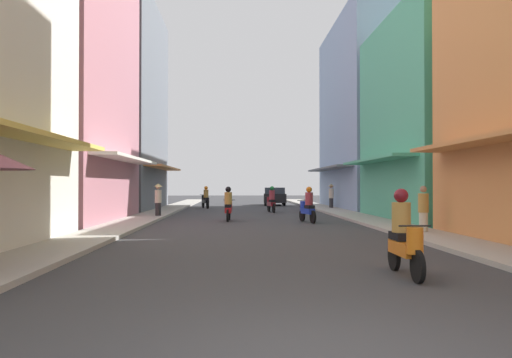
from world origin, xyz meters
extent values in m
plane|color=#38383A|center=(0.00, 20.42, 0.00)|extent=(107.45, 107.45, 0.00)
cube|color=#ADA89E|center=(-5.23, 20.42, 0.06)|extent=(1.75, 56.84, 0.12)
cube|color=#ADA89E|center=(5.23, 20.42, 0.06)|extent=(1.75, 56.84, 0.12)
cube|color=#B7727F|center=(-9.10, 17.78, 6.97)|extent=(6.00, 9.76, 13.95)
cube|color=silver|center=(-5.60, 17.78, 2.80)|extent=(1.10, 8.78, 0.12)
cube|color=slate|center=(-9.10, 28.68, 6.82)|extent=(6.00, 10.79, 13.64)
cube|color=#D88C4C|center=(-5.60, 28.68, 2.80)|extent=(1.10, 9.71, 0.12)
cube|color=#4CB28C|center=(9.10, 18.09, 4.69)|extent=(6.00, 9.44, 9.39)
cube|color=#4CB28C|center=(5.60, 18.09, 2.80)|extent=(1.10, 8.49, 0.12)
cube|color=#8CA5CC|center=(9.10, 29.84, 6.53)|extent=(6.00, 12.71, 13.07)
cube|color=slate|center=(5.60, 29.84, 2.80)|extent=(1.10, 11.44, 0.12)
cylinder|color=black|center=(-1.12, 18.84, 0.28)|extent=(0.11, 0.56, 0.56)
cylinder|color=black|center=(-1.18, 17.60, 0.28)|extent=(0.11, 0.56, 0.56)
cube|color=red|center=(-1.16, 18.17, 0.50)|extent=(0.33, 1.01, 0.24)
cube|color=black|center=(-1.17, 17.97, 0.70)|extent=(0.31, 0.57, 0.14)
cylinder|color=red|center=(-1.13, 18.72, 0.70)|extent=(0.28, 0.28, 0.45)
cylinder|color=black|center=(-1.13, 18.72, 0.95)|extent=(0.55, 0.06, 0.03)
cylinder|color=#BF8C3F|center=(-1.16, 18.02, 1.05)|extent=(0.34, 0.34, 0.55)
sphere|color=black|center=(-1.16, 18.02, 1.45)|extent=(0.26, 0.26, 0.26)
cylinder|color=black|center=(2.18, 17.82, 0.28)|extent=(0.21, 0.56, 0.56)
cylinder|color=black|center=(2.48, 16.61, 0.28)|extent=(0.21, 0.56, 0.56)
cube|color=#1E38B7|center=(2.35, 17.17, 0.50)|extent=(0.51, 1.04, 0.24)
cube|color=black|center=(2.39, 16.97, 0.70)|extent=(0.41, 0.61, 0.14)
cylinder|color=#1E38B7|center=(2.21, 17.70, 0.70)|extent=(0.28, 0.28, 0.45)
cylinder|color=black|center=(2.21, 17.70, 0.95)|extent=(0.54, 0.16, 0.03)
cylinder|color=#99333F|center=(2.38, 17.02, 1.05)|extent=(0.34, 0.34, 0.55)
sphere|color=orange|center=(2.38, 17.02, 1.45)|extent=(0.26, 0.26, 0.26)
cylinder|color=black|center=(1.21, 25.96, 0.28)|extent=(0.17, 0.57, 0.56)
cylinder|color=black|center=(1.42, 24.73, 0.28)|extent=(0.17, 0.57, 0.56)
cube|color=maroon|center=(1.32, 25.30, 0.50)|extent=(0.44, 1.03, 0.24)
cube|color=black|center=(1.35, 25.10, 0.70)|extent=(0.37, 0.60, 0.14)
cylinder|color=maroon|center=(1.23, 25.84, 0.70)|extent=(0.28, 0.28, 0.45)
cylinder|color=black|center=(1.23, 25.84, 0.95)|extent=(0.55, 0.12, 0.03)
cylinder|color=#99333F|center=(1.35, 25.15, 1.05)|extent=(0.34, 0.34, 0.55)
sphere|color=#197233|center=(1.35, 25.15, 1.45)|extent=(0.26, 0.26, 0.26)
cylinder|color=black|center=(2.23, 3.72, 0.28)|extent=(0.08, 0.56, 0.56)
cylinder|color=black|center=(2.23, 4.97, 0.28)|extent=(0.08, 0.56, 0.56)
cube|color=orange|center=(2.23, 4.39, 0.50)|extent=(0.28, 1.00, 0.24)
cube|color=black|center=(2.23, 4.59, 0.70)|extent=(0.28, 0.56, 0.14)
cylinder|color=orange|center=(2.23, 3.84, 0.70)|extent=(0.28, 0.28, 0.45)
cylinder|color=black|center=(2.23, 3.84, 0.95)|extent=(0.55, 0.03, 0.03)
cylinder|color=#BF8C3F|center=(2.23, 4.54, 1.05)|extent=(0.34, 0.34, 0.55)
sphere|color=maroon|center=(2.23, 4.54, 1.45)|extent=(0.26, 0.26, 0.26)
cylinder|color=black|center=(-3.19, 31.27, 0.28)|extent=(0.25, 0.56, 0.56)
cylinder|color=black|center=(-2.80, 30.09, 0.28)|extent=(0.25, 0.56, 0.56)
cube|color=black|center=(-2.98, 30.63, 0.50)|extent=(0.58, 1.04, 0.24)
cube|color=black|center=(-2.92, 30.44, 0.70)|extent=(0.44, 0.62, 0.14)
cylinder|color=black|center=(-3.15, 31.16, 0.70)|extent=(0.28, 0.28, 0.45)
cylinder|color=black|center=(-3.15, 31.16, 0.95)|extent=(0.53, 0.20, 0.03)
cylinder|color=#BF8C3F|center=(-2.93, 30.49, 1.05)|extent=(0.34, 0.34, 0.55)
sphere|color=orange|center=(-2.93, 30.49, 1.45)|extent=(0.26, 0.26, 0.26)
cube|color=black|center=(2.33, 35.84, 0.60)|extent=(1.98, 4.19, 0.70)
cube|color=#333D47|center=(2.32, 35.69, 1.15)|extent=(1.71, 2.18, 0.60)
cylinder|color=black|center=(1.65, 37.13, 0.32)|extent=(0.21, 0.65, 0.64)
cylinder|color=black|center=(3.15, 37.05, 0.32)|extent=(0.21, 0.65, 0.64)
cylinder|color=black|center=(1.52, 34.64, 0.32)|extent=(0.21, 0.65, 0.64)
cylinder|color=black|center=(3.01, 34.56, 0.32)|extent=(0.21, 0.65, 0.64)
cylinder|color=beige|center=(5.35, 11.58, 0.37)|extent=(0.28, 0.28, 0.74)
cylinder|color=#BF8C3F|center=(5.35, 11.58, 1.06)|extent=(0.34, 0.34, 0.63)
sphere|color=tan|center=(5.35, 11.58, 1.51)|extent=(0.22, 0.22, 0.22)
cylinder|color=#262628|center=(-4.70, 20.37, 0.38)|extent=(0.28, 0.28, 0.76)
cylinder|color=beige|center=(-4.70, 20.37, 1.08)|extent=(0.34, 0.34, 0.64)
sphere|color=tan|center=(-4.70, 20.37, 1.54)|extent=(0.22, 0.22, 0.22)
cone|color=#D1B77A|center=(-4.70, 20.37, 1.64)|extent=(0.44, 0.44, 0.16)
cylinder|color=#262628|center=(5.63, 28.73, 0.38)|extent=(0.28, 0.28, 0.76)
cylinder|color=beige|center=(5.63, 28.73, 1.08)|extent=(0.34, 0.34, 0.64)
sphere|color=tan|center=(5.63, 28.73, 1.54)|extent=(0.22, 0.22, 0.22)
cone|color=#D1B77A|center=(5.63, 28.73, 1.64)|extent=(0.44, 0.44, 0.16)
camera|label=1|loc=(-0.80, -4.42, 1.64)|focal=34.64mm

